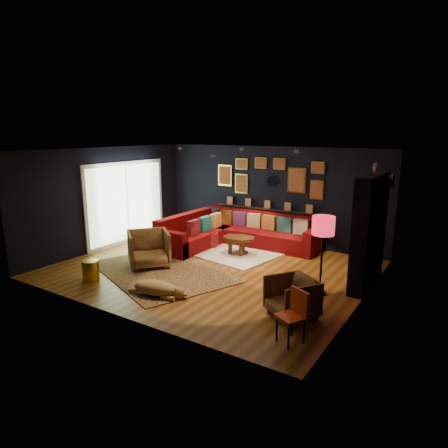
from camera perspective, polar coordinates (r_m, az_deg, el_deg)
The scene contains 20 objects.
floor at distance 8.94m, azimuth -1.74°, elevation -6.40°, with size 6.50×6.50×0.00m, color #925821.
room_walls at distance 8.54m, azimuth -1.82°, elevation 3.72°, with size 6.50×6.50×6.50m.
sectional at distance 10.62m, azimuth 1.06°, elevation -1.42°, with size 3.41×2.69×0.86m.
ledge at distance 10.93m, azimuth 6.23°, elevation 2.15°, with size 3.20×0.12×0.04m, color black.
gallery_wall at distance 10.84m, azimuth 6.37°, elevation 6.79°, with size 3.15×0.04×1.02m.
sunburst_mirror at distance 10.81m, azimuth 6.90°, elevation 6.19°, with size 0.47×0.16×0.47m.
fireplace at distance 8.25m, azimuth 19.97°, elevation -1.47°, with size 0.31×1.60×2.20m.
deer_head at distance 8.54m, azimuth 21.59°, elevation 5.92°, with size 0.50×0.28×0.45m.
sliding_door at distance 11.16m, azimuth -13.73°, elevation 3.00°, with size 0.06×2.80×2.20m.
ceiling_spots at distance 9.11m, azimuth 1.05°, elevation 10.43°, with size 3.30×2.50×0.06m.
shag_rug at distance 10.16m, azimuth 0.69°, elevation -3.88°, with size 2.46×1.79×0.03m, color silver.
leopard_rug at distance 8.86m, azimuth -8.76°, elevation -6.67°, with size 3.12×2.23×0.02m, color tan.
coffee_table at distance 9.84m, azimuth 2.10°, elevation -2.32°, with size 0.91×0.73×0.42m.
pouf at distance 10.52m, azimuth -2.36°, elevation -2.16°, with size 0.56×0.56×0.36m, color maroon.
armchair_left at distance 9.12m, azimuth -10.70°, elevation -3.25°, with size 0.88×0.82×0.90m, color #C98240.
armchair_right at distance 6.73m, azimuth 9.68°, elevation -10.00°, with size 0.71×0.67×0.73m, color #C98240.
gold_stool at distance 8.64m, azimuth -18.50°, elevation -6.31°, with size 0.34×0.34×0.43m, color gold.
orange_chair at distance 5.95m, azimuth 10.03°, elevation -12.27°, with size 0.50×0.50×0.78m.
floor_lamp at distance 7.46m, azimuth 13.99°, elevation -0.76°, with size 0.41×0.41×1.49m.
dog at distance 7.57m, azimuth -9.75°, elevation -8.62°, with size 1.21×0.59×0.38m, color tan, non-canonical shape.
Camera 1 is at (4.80, -6.93, 2.99)m, focal length 32.00 mm.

